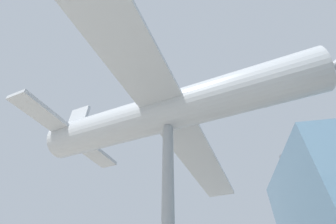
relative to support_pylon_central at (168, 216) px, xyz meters
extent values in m
cylinder|color=#999EA3|center=(0.00, 0.00, 0.00)|extent=(0.41, 0.41, 6.66)
cylinder|color=#B2B7BC|center=(0.00, 0.00, 4.14)|extent=(4.32, 11.73, 1.62)
cube|color=#B2B7BC|center=(0.00, 0.00, 4.14)|extent=(20.03, 6.55, 0.18)
cube|color=#B2B7BC|center=(-1.21, -4.99, 4.26)|extent=(6.51, 2.49, 0.18)
cube|color=#B2B7BC|center=(-1.21, -4.99, 5.20)|extent=(0.43, 1.11, 1.80)
camera|label=1|loc=(7.06, 1.18, -2.01)|focal=24.00mm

